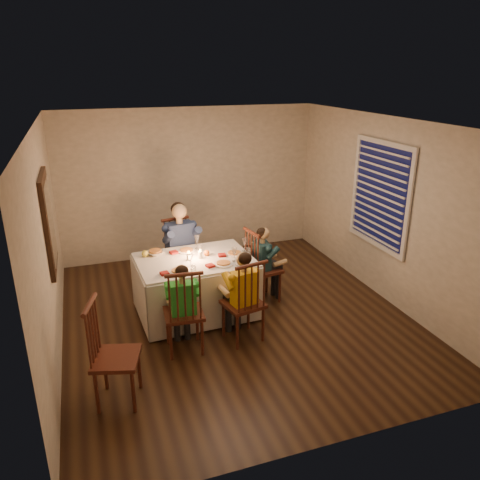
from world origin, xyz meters
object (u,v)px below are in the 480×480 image
object	(u,v)px
dining_table	(195,275)
chair_near_left	(185,349)
child_teal	(263,299)
serving_bowl	(155,253)
child_yellow	(243,338)
chair_adult	(183,289)
child_green	(185,349)
chair_end	(263,299)
chair_extra	(121,399)
adult	(183,289)
chair_near_right	(243,338)

from	to	relation	value
dining_table	chair_near_left	xyz separation A→B (m)	(-0.35, -0.83, -0.58)
child_teal	dining_table	bearing A→B (deg)	84.72
serving_bowl	child_yellow	bearing A→B (deg)	-53.19
chair_adult	chair_near_left	bearing A→B (deg)	-110.90
child_green	chair_adult	bearing A→B (deg)	-97.06
child_yellow	child_teal	size ratio (longest dim) A/B	1.05
chair_end	chair_extra	world-z (taller)	chair_extra
chair_near_left	child_green	bearing A→B (deg)	4.40
chair_extra	serving_bowl	world-z (taller)	serving_bowl
chair_near_left	child_teal	xyz separation A→B (m)	(1.37, 0.90, 0.00)
chair_adult	child_yellow	distance (m)	1.68
child_green	serving_bowl	world-z (taller)	serving_bowl
chair_near_left	chair_extra	world-z (taller)	chair_extra
chair_adult	serving_bowl	size ratio (longest dim) A/B	5.16
chair_extra	adult	world-z (taller)	adult
dining_table	child_yellow	bearing A→B (deg)	-67.28
adult	chair_adult	bearing A→B (deg)	0.00
child_green	dining_table	bearing A→B (deg)	-108.43
chair_adult	adult	size ratio (longest dim) A/B	0.80
chair_near_right	chair_end	size ratio (longest dim) A/B	1.00
chair_extra	adult	xyz separation A→B (m)	(1.16, 2.31, 0.00)
chair_adult	chair_extra	bearing A→B (deg)	-126.14
child_green	chair_near_left	bearing A→B (deg)	-175.60
dining_table	chair_near_left	distance (m)	1.07
adult	child_green	bearing A→B (deg)	-110.90
chair_adult	serving_bowl	bearing A→B (deg)	-142.85
adult	serving_bowl	xyz separation A→B (m)	(-0.45, -0.48, 0.83)
chair_near_left	chair_end	bearing A→B (deg)	-142.35
chair_near_left	serving_bowl	distance (m)	1.43
chair_near_left	child_yellow	size ratio (longest dim) A/B	0.94
chair_adult	chair_extra	size ratio (longest dim) A/B	0.98
chair_extra	child_teal	xyz separation A→B (m)	(2.20, 1.58, 0.00)
chair_end	child_green	xyz separation A→B (m)	(-1.37, -0.90, 0.00)
dining_table	child_teal	bearing A→B (deg)	1.13
chair_near_right	chair_extra	size ratio (longest dim) A/B	0.98
chair_adult	chair_near_left	xyz separation A→B (m)	(-0.33, -1.63, 0.00)
child_green	serving_bowl	xyz separation A→B (m)	(-0.12, 1.15, 0.83)
child_green	child_yellow	world-z (taller)	child_yellow
chair_near_left	chair_end	size ratio (longest dim) A/B	1.00
chair_near_left	child_teal	bearing A→B (deg)	-142.35
chair_near_left	serving_bowl	bearing A→B (deg)	-79.62
dining_table	serving_bowl	xyz separation A→B (m)	(-0.47, 0.32, 0.26)
chair_adult	chair_end	xyz separation A→B (m)	(1.04, -0.73, 0.00)
chair_end	serving_bowl	size ratio (longest dim) A/B	5.16
child_yellow	serving_bowl	distance (m)	1.67
adult	chair_extra	bearing A→B (deg)	-126.14
chair_extra	child_green	distance (m)	1.08
child_yellow	child_teal	world-z (taller)	child_yellow
adult	serving_bowl	size ratio (longest dim) A/B	6.41
dining_table	serving_bowl	distance (m)	0.63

